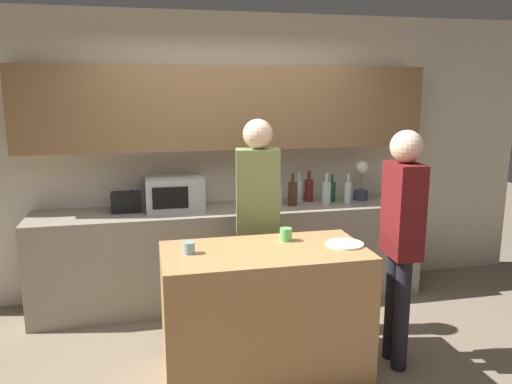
# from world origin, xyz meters

# --- Properties ---
(ground_plane) EXTENTS (14.00, 14.00, 0.00)m
(ground_plane) POSITION_xyz_m (0.00, 0.00, 0.00)
(ground_plane) COLOR #7F705B
(back_wall) EXTENTS (6.40, 0.40, 2.70)m
(back_wall) POSITION_xyz_m (0.00, 1.66, 1.54)
(back_wall) COLOR beige
(back_wall) RESTS_ON ground_plane
(back_counter) EXTENTS (3.60, 0.62, 0.91)m
(back_counter) POSITION_xyz_m (0.00, 1.39, 0.45)
(back_counter) COLOR gray
(back_counter) RESTS_ON ground_plane
(kitchen_island) EXTENTS (1.39, 0.71, 0.92)m
(kitchen_island) POSITION_xyz_m (-0.00, 0.09, 0.46)
(kitchen_island) COLOR #B27F4C
(kitchen_island) RESTS_ON ground_plane
(microwave) EXTENTS (0.52, 0.39, 0.30)m
(microwave) POSITION_xyz_m (-0.52, 1.46, 1.06)
(microwave) COLOR #B7BABC
(microwave) RESTS_ON back_counter
(toaster) EXTENTS (0.26, 0.16, 0.18)m
(toaster) POSITION_xyz_m (-0.95, 1.46, 1.00)
(toaster) COLOR black
(toaster) RESTS_ON back_counter
(potted_plant) EXTENTS (0.14, 0.14, 0.39)m
(potted_plant) POSITION_xyz_m (1.31, 1.46, 1.11)
(potted_plant) COLOR #333D4C
(potted_plant) RESTS_ON back_counter
(bottle_0) EXTENTS (0.07, 0.07, 0.26)m
(bottle_0) POSITION_xyz_m (0.46, 1.41, 1.01)
(bottle_0) COLOR silver
(bottle_0) RESTS_ON back_counter
(bottle_1) EXTENTS (0.08, 0.08, 0.31)m
(bottle_1) POSITION_xyz_m (0.58, 1.37, 1.03)
(bottle_1) COLOR #472814
(bottle_1) RESTS_ON back_counter
(bottle_2) EXTENTS (0.06, 0.06, 0.28)m
(bottle_2) POSITION_xyz_m (0.69, 1.50, 1.02)
(bottle_2) COLOR silver
(bottle_2) RESTS_ON back_counter
(bottle_3) EXTENTS (0.08, 0.08, 0.31)m
(bottle_3) POSITION_xyz_m (0.79, 1.50, 1.03)
(bottle_3) COLOR maroon
(bottle_3) RESTS_ON back_counter
(bottle_4) EXTENTS (0.09, 0.09, 0.31)m
(bottle_4) POSITION_xyz_m (0.90, 1.33, 1.03)
(bottle_4) COLOR silver
(bottle_4) RESTS_ON back_counter
(bottle_5) EXTENTS (0.07, 0.07, 0.27)m
(bottle_5) POSITION_xyz_m (1.01, 1.46, 1.01)
(bottle_5) COLOR #194723
(bottle_5) RESTS_ON back_counter
(bottle_6) EXTENTS (0.07, 0.07, 0.29)m
(bottle_6) POSITION_xyz_m (1.12, 1.33, 1.02)
(bottle_6) COLOR silver
(bottle_6) RESTS_ON back_counter
(plate_on_island) EXTENTS (0.26, 0.26, 0.01)m
(plate_on_island) POSITION_xyz_m (0.57, 0.07, 0.93)
(plate_on_island) COLOR white
(plate_on_island) RESTS_ON kitchen_island
(cup_0) EXTENTS (0.08, 0.08, 0.08)m
(cup_0) POSITION_xyz_m (-0.51, 0.12, 0.96)
(cup_0) COLOR #7AACBA
(cup_0) RESTS_ON kitchen_island
(cup_1) EXTENTS (0.09, 0.09, 0.09)m
(cup_1) POSITION_xyz_m (0.20, 0.26, 0.97)
(cup_1) COLOR #5CC663
(cup_1) RESTS_ON kitchen_island
(person_left) EXTENTS (0.23, 0.35, 1.72)m
(person_left) POSITION_xyz_m (0.97, 0.01, 1.03)
(person_left) COLOR black
(person_left) RESTS_ON ground_plane
(person_center) EXTENTS (0.37, 0.24, 1.77)m
(person_center) POSITION_xyz_m (0.09, 0.71, 1.06)
(person_center) COLOR black
(person_center) RESTS_ON ground_plane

